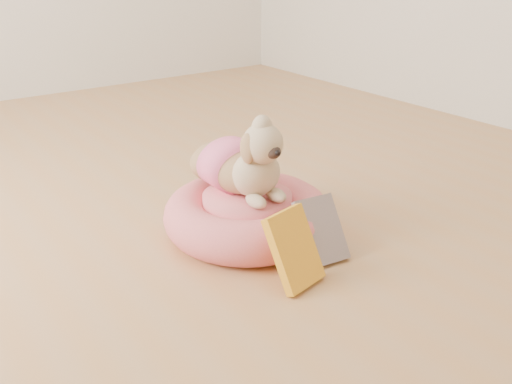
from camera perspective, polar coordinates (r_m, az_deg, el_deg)
floor at (r=2.10m, az=-6.83°, el=-2.98°), size 4.50×4.50×0.00m
pet_bed at (r=1.97m, az=-0.86°, el=-2.30°), size 0.58×0.58×0.15m
dog at (r=1.91m, az=-1.46°, el=4.24°), size 0.29×0.41×0.30m
book_yellow at (r=1.68m, az=3.84°, el=-5.71°), size 0.18×0.16×0.22m
book_white at (r=1.83m, az=6.54°, el=-3.82°), size 0.16×0.16×0.19m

